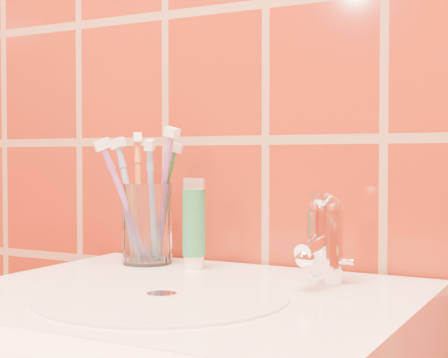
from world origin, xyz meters
The scene contains 10 objects.
wall_back centered at (0.00, 1.21, 1.25)m, with size 2.20×0.02×2.50m, color maroon.
glass_tumbler centered at (-0.16, 1.12, 0.91)m, with size 0.08×0.08×0.12m, color white.
toothpaste_tube centered at (-0.07, 1.11, 0.91)m, with size 0.04×0.03×0.13m.
faucet centered at (0.14, 1.09, 0.91)m, with size 0.05×0.11×0.12m.
toothbrush_0 centered at (-0.19, 1.11, 0.95)m, with size 0.08×0.03×0.20m, color #6F8EC5, non-canonical shape.
toothbrush_1 centered at (-0.19, 1.13, 0.95)m, with size 0.06×0.06×0.21m, color #C86523, non-canonical shape.
toothbrush_2 centered at (-0.14, 1.12, 0.95)m, with size 0.07×0.03×0.22m, color #814799, non-canonical shape.
toothbrush_3 centered at (-0.18, 1.08, 0.95)m, with size 0.07×0.08×0.20m, color #844CA2, non-canonical shape.
toothbrush_4 centered at (-0.15, 1.11, 0.94)m, with size 0.04×0.05×0.20m, color #6B96BF, non-canonical shape.
toothbrush_5 centered at (-0.15, 1.13, 0.94)m, with size 0.06×0.04×0.19m, color #1E7235, non-canonical shape.
Camera 1 is at (0.44, 0.24, 1.02)m, focal length 55.00 mm.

